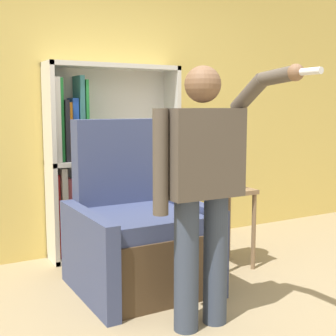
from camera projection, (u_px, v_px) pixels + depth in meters
The scene contains 7 objects.
ground_plane at pixel (243, 334), 2.80m from camera, with size 14.00×14.00×0.00m, color #9E8966.
wall_back at pixel (109, 101), 4.37m from camera, with size 8.00×0.11×2.80m.
bookcase at pixel (98, 166), 4.22m from camera, with size 1.24×0.28×1.73m.
armchair at pixel (136, 236), 3.52m from camera, with size 0.92×0.94×1.26m.
person_standing at pixel (203, 180), 2.78m from camera, with size 0.62×0.78×1.59m.
side_table at pixel (225, 205), 3.92m from camera, with size 0.40×0.40×0.68m.
table_lamp at pixel (226, 140), 3.85m from camera, with size 0.25×0.25×0.54m.
Camera 1 is at (-1.69, -2.09, 1.35)m, focal length 50.00 mm.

